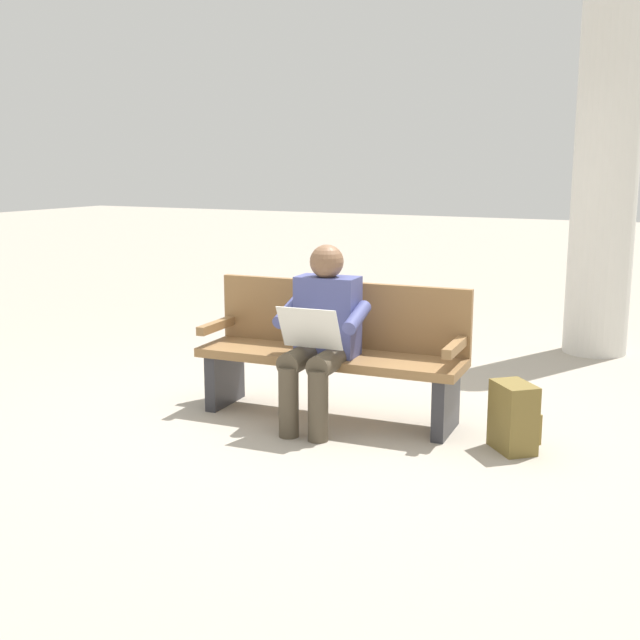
% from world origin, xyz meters
% --- Properties ---
extents(ground_plane, '(40.00, 40.00, 0.00)m').
position_xyz_m(ground_plane, '(0.00, 0.00, 0.00)').
color(ground_plane, '#A89E8E').
extents(bench_near, '(1.83, 0.60, 0.90)m').
position_xyz_m(bench_near, '(0.00, -0.07, 0.46)').
color(bench_near, olive).
rests_on(bench_near, ground).
extents(person_seated, '(0.59, 0.59, 1.18)m').
position_xyz_m(person_seated, '(-0.02, 0.16, 0.63)').
color(person_seated, '#474C84').
rests_on(person_seated, ground).
extents(backpack, '(0.34, 0.34, 0.41)m').
position_xyz_m(backpack, '(-1.26, 0.06, 0.20)').
color(backpack, brown).
rests_on(backpack, ground).
extents(support_pillar, '(0.56, 0.56, 3.51)m').
position_xyz_m(support_pillar, '(-1.31, -2.80, 1.75)').
color(support_pillar, silver).
rests_on(support_pillar, ground).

